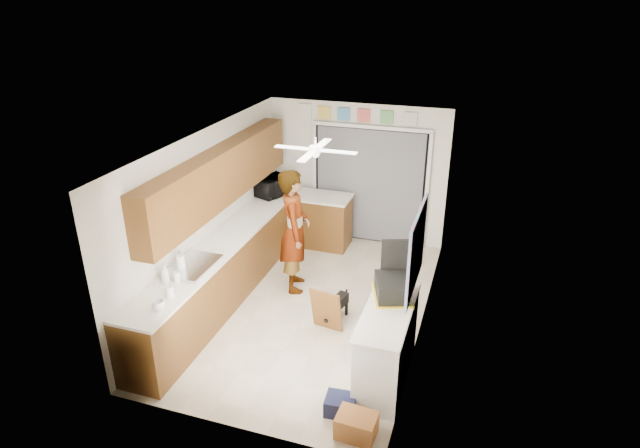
% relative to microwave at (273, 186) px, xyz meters
% --- Properties ---
extents(floor, '(5.00, 5.00, 0.00)m').
position_rel_microwave_xyz_m(floor, '(1.32, -1.78, -1.10)').
color(floor, '#B8AA94').
rests_on(floor, ground).
extents(ceiling, '(5.00, 5.00, 0.00)m').
position_rel_microwave_xyz_m(ceiling, '(1.32, -1.78, 1.40)').
color(ceiling, white).
rests_on(ceiling, ground).
extents(wall_back, '(3.20, 0.00, 3.20)m').
position_rel_microwave_xyz_m(wall_back, '(1.32, 0.72, 0.15)').
color(wall_back, white).
rests_on(wall_back, ground).
extents(wall_front, '(3.20, 0.00, 3.20)m').
position_rel_microwave_xyz_m(wall_front, '(1.32, -4.28, 0.15)').
color(wall_front, white).
rests_on(wall_front, ground).
extents(wall_left, '(0.00, 5.00, 5.00)m').
position_rel_microwave_xyz_m(wall_left, '(-0.28, -1.78, 0.15)').
color(wall_left, white).
rests_on(wall_left, ground).
extents(wall_right, '(0.00, 5.00, 5.00)m').
position_rel_microwave_xyz_m(wall_right, '(2.92, -1.78, 0.15)').
color(wall_right, white).
rests_on(wall_right, ground).
extents(left_base_cabinets, '(0.60, 4.80, 0.90)m').
position_rel_microwave_xyz_m(left_base_cabinets, '(0.02, -1.78, -0.65)').
color(left_base_cabinets, brown).
rests_on(left_base_cabinets, floor).
extents(left_countertop, '(0.62, 4.80, 0.04)m').
position_rel_microwave_xyz_m(left_countertop, '(0.03, -1.78, -0.18)').
color(left_countertop, white).
rests_on(left_countertop, left_base_cabinets).
extents(upper_cabinets, '(0.32, 4.00, 0.80)m').
position_rel_microwave_xyz_m(upper_cabinets, '(-0.12, -1.58, 0.70)').
color(upper_cabinets, brown).
rests_on(upper_cabinets, wall_left).
extents(sink_basin, '(0.50, 0.76, 0.06)m').
position_rel_microwave_xyz_m(sink_basin, '(0.03, -2.78, -0.15)').
color(sink_basin, silver).
rests_on(sink_basin, left_countertop).
extents(faucet, '(0.03, 0.03, 0.22)m').
position_rel_microwave_xyz_m(faucet, '(-0.16, -2.78, -0.05)').
color(faucet, silver).
rests_on(faucet, left_countertop).
extents(peninsula_base, '(1.00, 0.60, 0.90)m').
position_rel_microwave_xyz_m(peninsula_base, '(0.82, 0.22, -0.65)').
color(peninsula_base, brown).
rests_on(peninsula_base, floor).
extents(peninsula_top, '(1.04, 0.64, 0.04)m').
position_rel_microwave_xyz_m(peninsula_top, '(0.82, 0.22, -0.18)').
color(peninsula_top, white).
rests_on(peninsula_top, peninsula_base).
extents(back_opening_recess, '(2.00, 0.06, 2.10)m').
position_rel_microwave_xyz_m(back_opening_recess, '(1.57, 0.69, -0.05)').
color(back_opening_recess, black).
rests_on(back_opening_recess, wall_back).
extents(curtain_panel, '(1.90, 0.03, 2.05)m').
position_rel_microwave_xyz_m(curtain_panel, '(1.57, 0.65, -0.05)').
color(curtain_panel, slate).
rests_on(curtain_panel, wall_back).
extents(door_trim_left, '(0.06, 0.04, 2.10)m').
position_rel_microwave_xyz_m(door_trim_left, '(0.55, 0.66, -0.05)').
color(door_trim_left, white).
rests_on(door_trim_left, wall_back).
extents(door_trim_right, '(0.06, 0.04, 2.10)m').
position_rel_microwave_xyz_m(door_trim_right, '(2.59, 0.66, -0.05)').
color(door_trim_right, white).
rests_on(door_trim_right, wall_back).
extents(door_trim_head, '(2.10, 0.04, 0.06)m').
position_rel_microwave_xyz_m(door_trim_head, '(1.57, 0.66, 1.02)').
color(door_trim_head, white).
rests_on(door_trim_head, wall_back).
extents(header_frame_0, '(0.22, 0.02, 0.22)m').
position_rel_microwave_xyz_m(header_frame_0, '(0.72, 0.69, 1.20)').
color(header_frame_0, '#DFC14A').
rests_on(header_frame_0, wall_back).
extents(header_frame_1, '(0.22, 0.02, 0.22)m').
position_rel_microwave_xyz_m(header_frame_1, '(1.07, 0.69, 1.20)').
color(header_frame_1, '#4A8DC7').
rests_on(header_frame_1, wall_back).
extents(header_frame_2, '(0.22, 0.02, 0.22)m').
position_rel_microwave_xyz_m(header_frame_2, '(1.42, 0.69, 1.20)').
color(header_frame_2, '#D2564E').
rests_on(header_frame_2, wall_back).
extents(header_frame_3, '(0.22, 0.02, 0.22)m').
position_rel_microwave_xyz_m(header_frame_3, '(1.82, 0.69, 1.20)').
color(header_frame_3, '#5EA55E').
rests_on(header_frame_3, wall_back).
extents(header_frame_4, '(0.22, 0.02, 0.22)m').
position_rel_microwave_xyz_m(header_frame_4, '(2.22, 0.69, 1.20)').
color(header_frame_4, beige).
rests_on(header_frame_4, wall_back).
extents(route66_sign, '(0.22, 0.02, 0.26)m').
position_rel_microwave_xyz_m(route66_sign, '(0.37, 0.69, 1.20)').
color(route66_sign, silver).
rests_on(route66_sign, wall_back).
extents(right_counter_base, '(0.50, 1.40, 0.90)m').
position_rel_microwave_xyz_m(right_counter_base, '(2.67, -2.98, -0.65)').
color(right_counter_base, white).
rests_on(right_counter_base, floor).
extents(right_counter_top, '(0.54, 1.44, 0.04)m').
position_rel_microwave_xyz_m(right_counter_top, '(2.66, -2.98, -0.18)').
color(right_counter_top, white).
rests_on(right_counter_top, right_counter_base).
extents(abstract_painting, '(0.03, 1.15, 0.95)m').
position_rel_microwave_xyz_m(abstract_painting, '(2.90, -2.78, 0.55)').
color(abstract_painting, '#ED579F').
rests_on(abstract_painting, wall_right).
extents(ceiling_fan, '(1.14, 1.14, 0.24)m').
position_rel_microwave_xyz_m(ceiling_fan, '(1.32, -1.58, 1.22)').
color(ceiling_fan, white).
rests_on(ceiling_fan, ceiling).
extents(microwave, '(0.59, 0.70, 0.33)m').
position_rel_microwave_xyz_m(microwave, '(0.00, 0.00, 0.00)').
color(microwave, black).
rests_on(microwave, left_countertop).
extents(soap_bottle, '(0.13, 0.13, 0.26)m').
position_rel_microwave_xyz_m(soap_bottle, '(-0.10, -3.21, -0.03)').
color(soap_bottle, silver).
rests_on(soap_bottle, left_countertop).
extents(cup, '(0.19, 0.19, 0.11)m').
position_rel_microwave_xyz_m(cup, '(0.17, -3.77, -0.11)').
color(cup, white).
rests_on(cup, left_countertop).
extents(jar_a, '(0.11, 0.11, 0.14)m').
position_rel_microwave_xyz_m(jar_a, '(0.13, -3.49, -0.10)').
color(jar_a, silver).
rests_on(jar_a, left_countertop).
extents(jar_b, '(0.10, 0.10, 0.13)m').
position_rel_microwave_xyz_m(jar_b, '(0.02, -3.14, -0.10)').
color(jar_b, silver).
rests_on(jar_b, left_countertop).
extents(paper_towel_roll, '(0.13, 0.13, 0.23)m').
position_rel_microwave_xyz_m(paper_towel_roll, '(-0.07, -2.90, -0.05)').
color(paper_towel_roll, white).
rests_on(paper_towel_roll, left_countertop).
extents(suitcase, '(0.53, 0.61, 0.22)m').
position_rel_microwave_xyz_m(suitcase, '(2.64, -2.65, -0.05)').
color(suitcase, black).
rests_on(suitcase, right_counter_top).
extents(suitcase_rim, '(0.60, 0.69, 0.02)m').
position_rel_microwave_xyz_m(suitcase_rim, '(2.64, -2.65, -0.16)').
color(suitcase_rim, yellow).
rests_on(suitcase_rim, suitcase).
extents(suitcase_lid, '(0.41, 0.16, 0.50)m').
position_rel_microwave_xyz_m(suitcase_lid, '(2.64, -2.36, 0.20)').
color(suitcase_lid, black).
rests_on(suitcase_lid, suitcase).
extents(cardboard_box, '(0.43, 0.33, 0.26)m').
position_rel_microwave_xyz_m(cardboard_box, '(2.57, -3.98, -0.98)').
color(cardboard_box, '#C4733D').
rests_on(cardboard_box, floor).
extents(navy_crate, '(0.35, 0.30, 0.20)m').
position_rel_microwave_xyz_m(navy_crate, '(2.32, -3.71, -1.00)').
color(navy_crate, '#151936').
rests_on(navy_crate, floor).
extents(cabinet_door_panel, '(0.45, 0.23, 0.64)m').
position_rel_microwave_xyz_m(cabinet_door_panel, '(1.71, -2.30, -0.78)').
color(cabinet_door_panel, brown).
rests_on(cabinet_door_panel, floor).
extents(man, '(0.67, 0.81, 1.92)m').
position_rel_microwave_xyz_m(man, '(0.90, -1.33, -0.14)').
color(man, white).
rests_on(man, floor).
extents(dog, '(0.32, 0.53, 0.39)m').
position_rel_microwave_xyz_m(dog, '(1.78, -1.95, -0.91)').
color(dog, black).
rests_on(dog, floor).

